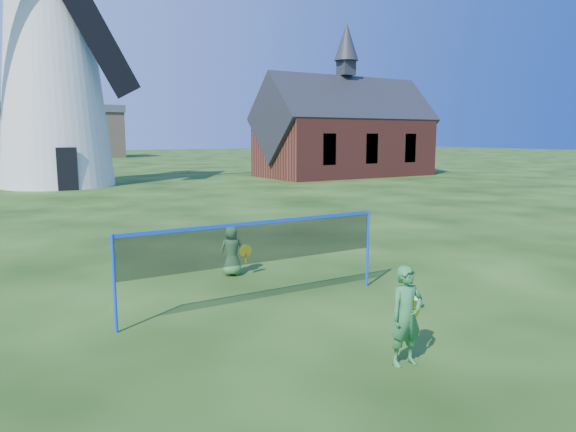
{
  "coord_description": "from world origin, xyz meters",
  "views": [
    {
      "loc": [
        -5.08,
        -8.17,
        3.03
      ],
      "look_at": [
        0.2,
        0.5,
        1.5
      ],
      "focal_mm": 33.32,
      "sensor_mm": 36.0,
      "label": 1
    }
  ],
  "objects_px": {
    "player_girl": "(406,316)",
    "player_boy": "(232,251)",
    "badminton_net": "(258,244)",
    "windmill": "(52,70)",
    "play_ball": "(417,301)",
    "chapel": "(345,134)"
  },
  "relations": [
    {
      "from": "windmill",
      "to": "player_girl",
      "type": "height_order",
      "value": "windmill"
    },
    {
      "from": "player_girl",
      "to": "play_ball",
      "type": "height_order",
      "value": "player_girl"
    },
    {
      "from": "windmill",
      "to": "player_boy",
      "type": "bearing_deg",
      "value": -90.24
    },
    {
      "from": "windmill",
      "to": "badminton_net",
      "type": "height_order",
      "value": "windmill"
    },
    {
      "from": "windmill",
      "to": "play_ball",
      "type": "relative_size",
      "value": 91.43
    },
    {
      "from": "player_boy",
      "to": "play_ball",
      "type": "height_order",
      "value": "player_boy"
    },
    {
      "from": "chapel",
      "to": "player_boy",
      "type": "distance_m",
      "value": 30.29
    },
    {
      "from": "windmill",
      "to": "chapel",
      "type": "height_order",
      "value": "windmill"
    },
    {
      "from": "player_girl",
      "to": "player_boy",
      "type": "bearing_deg",
      "value": 95.16
    },
    {
      "from": "badminton_net",
      "to": "player_girl",
      "type": "height_order",
      "value": "badminton_net"
    },
    {
      "from": "chapel",
      "to": "play_ball",
      "type": "relative_size",
      "value": 60.92
    },
    {
      "from": "badminton_net",
      "to": "player_girl",
      "type": "relative_size",
      "value": 3.76
    },
    {
      "from": "player_boy",
      "to": "play_ball",
      "type": "distance_m",
      "value": 4.18
    },
    {
      "from": "chapel",
      "to": "play_ball",
      "type": "bearing_deg",
      "value": -125.04
    },
    {
      "from": "windmill",
      "to": "player_boy",
      "type": "xyz_separation_m",
      "value": [
        -0.1,
        -24.64,
        -6.34
      ]
    },
    {
      "from": "chapel",
      "to": "player_girl",
      "type": "bearing_deg",
      "value": -125.99
    },
    {
      "from": "player_boy",
      "to": "play_ball",
      "type": "bearing_deg",
      "value": 135.41
    },
    {
      "from": "badminton_net",
      "to": "play_ball",
      "type": "height_order",
      "value": "badminton_net"
    },
    {
      "from": "windmill",
      "to": "player_girl",
      "type": "bearing_deg",
      "value": -90.24
    },
    {
      "from": "badminton_net",
      "to": "player_girl",
      "type": "bearing_deg",
      "value": -80.93
    },
    {
      "from": "chapel",
      "to": "player_girl",
      "type": "relative_size",
      "value": 9.98
    },
    {
      "from": "player_girl",
      "to": "player_boy",
      "type": "xyz_separation_m",
      "value": [
        0.02,
        5.39,
        -0.12
      ]
    }
  ]
}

